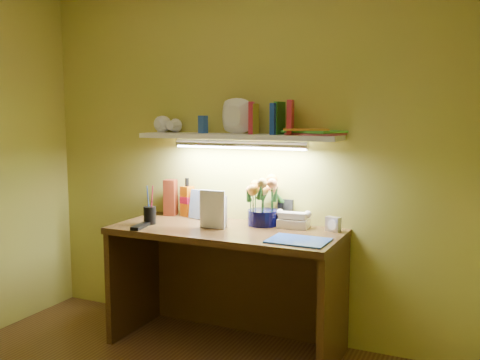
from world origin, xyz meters
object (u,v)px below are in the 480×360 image
desk_clock (333,224)px  desk (226,288)px  telephone (294,219)px  flower_bouquet (263,199)px  whisky_bottle (187,197)px

desk_clock → desk: bearing=-145.0°
telephone → desk_clock: bearing=-6.4°
desk → flower_bouquet: (0.17, 0.18, 0.54)m
flower_bouquet → whisky_bottle: (-0.58, 0.06, -0.04)m
desk → telephone: telephone is taller
desk → telephone: 0.60m
flower_bouquet → whisky_bottle: bearing=173.7°
desk_clock → whisky_bottle: (-1.02, 0.05, 0.09)m
flower_bouquet → whisky_bottle: 0.58m
desk → whisky_bottle: 0.70m
desk → whisky_bottle: size_ratio=5.38×
desk → whisky_bottle: bearing=148.9°
whisky_bottle → flower_bouquet: bearing=-6.3°
flower_bouquet → whisky_bottle: flower_bouquet is taller
desk → whisky_bottle: whisky_bottle is taller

